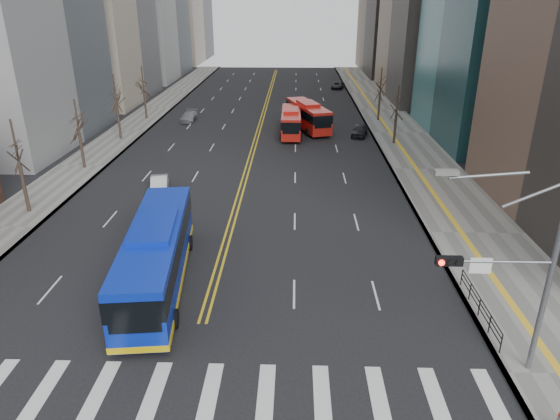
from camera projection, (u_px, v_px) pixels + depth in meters
name	position (u px, v px, depth m)	size (l,w,h in m)	color
ground	(181.00, 395.00, 20.95)	(220.00, 220.00, 0.00)	black
sidewalk_right	(399.00, 133.00, 61.85)	(7.00, 130.00, 0.15)	slate
sidewalk_left	(127.00, 131.00, 62.82)	(5.00, 130.00, 0.15)	slate
crosswalk	(181.00, 395.00, 20.95)	(26.70, 4.00, 0.01)	silver
centerline	(263.00, 115.00, 71.58)	(0.55, 100.00, 0.01)	gold
signal_mast	(515.00, 276.00, 20.50)	(5.37, 0.37, 9.39)	gray
pedestrian_railing	(480.00, 304.00, 25.74)	(0.06, 6.06, 1.02)	black
street_trees	(180.00, 110.00, 51.07)	(35.20, 47.20, 7.60)	#2F251D
blue_bus	(157.00, 253.00, 28.35)	(4.32, 13.62, 3.87)	#0B27B2
red_bus_near	(308.00, 114.00, 63.30)	(5.73, 11.15, 3.46)	red
red_bus_far	(291.00, 120.00, 60.85)	(2.58, 9.87, 3.16)	red
car_white	(159.00, 184.00, 42.90)	(1.40, 4.01, 1.32)	silver
car_dark_mid	(360.00, 130.00, 60.48)	(1.64, 4.09, 1.39)	black
car_silver	(189.00, 116.00, 68.09)	(1.80, 4.43, 1.28)	gray
car_dark_far	(338.00, 85.00, 92.86)	(1.98, 4.29, 1.19)	black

